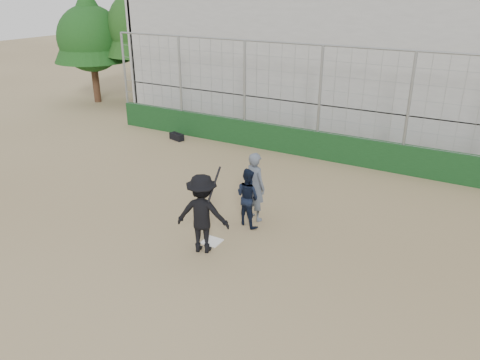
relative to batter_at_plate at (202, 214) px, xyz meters
The scene contains 10 objects.
ground 1.05m from the batter_at_plate, 94.00° to the left, with size 90.00×90.00×0.00m, color brown.
home_plate 1.04m from the batter_at_plate, 94.00° to the left, with size 0.44×0.44×0.02m, color white.
backstop 7.41m from the batter_at_plate, 90.22° to the left, with size 18.10×0.25×4.04m.
bleachers 12.51m from the batter_at_plate, 90.13° to the left, with size 20.25×6.70×6.98m.
tree_left 16.23m from the batter_at_plate, 134.03° to the left, with size 4.48×4.48×7.00m.
tree_right 17.00m from the batter_at_plate, 143.78° to the left, with size 3.84×3.84×6.00m.
batter_at_plate is the anchor object (origin of this frame).
catcher_crouched 1.71m from the batter_at_plate, 79.73° to the left, with size 0.93×0.82×1.09m.
umpire 2.07m from the batter_at_plate, 81.80° to the left, with size 0.69×0.45×1.70m, color #4F5864.
equipment_bag 8.79m from the batter_at_plate, 131.05° to the left, with size 0.69×0.43×0.31m.
Camera 1 is at (5.59, -8.38, 5.87)m, focal length 35.00 mm.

